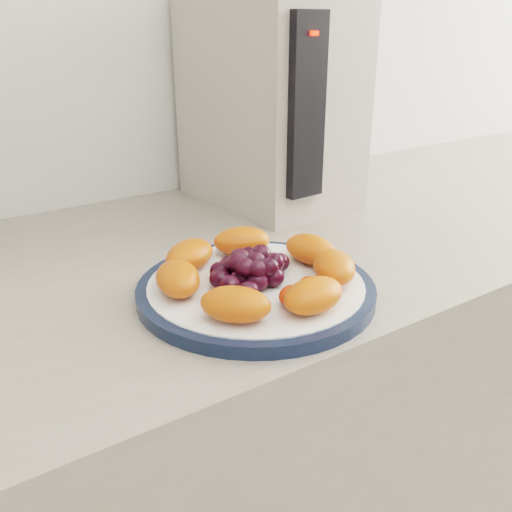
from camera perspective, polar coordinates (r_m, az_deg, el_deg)
counter at (r=1.06m, az=-2.48°, el=-22.22°), size 3.50×0.60×0.90m
cabinet_face at (r=1.08m, az=-2.45°, el=-23.35°), size 3.48×0.58×0.84m
plate_rim at (r=0.66m, az=0.00°, el=-3.41°), size 0.27×0.27×0.01m
plate_face at (r=0.66m, az=0.00°, el=-3.33°), size 0.25×0.25×0.02m
appliance_body at (r=0.98m, az=1.37°, el=15.50°), size 0.22×0.29×0.35m
appliance_panel at (r=0.84m, az=5.01°, el=14.53°), size 0.06×0.02×0.26m
appliance_led at (r=0.82m, az=5.81°, el=21.29°), size 0.01×0.01×0.01m
fruit_plate at (r=0.65m, az=0.19°, el=-1.34°), size 0.24×0.24×0.04m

